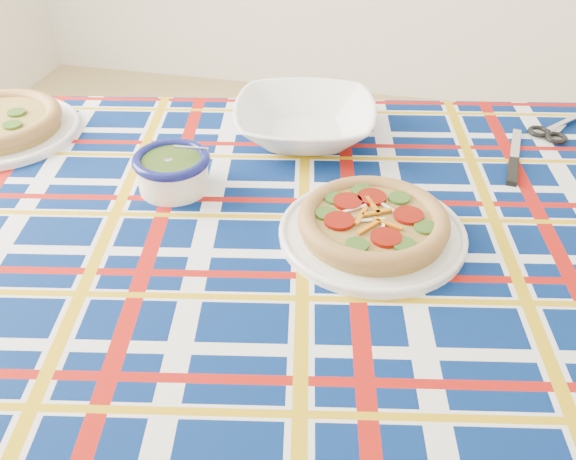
% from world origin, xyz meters
% --- Properties ---
extents(floor, '(4.00, 4.00, 0.00)m').
position_xyz_m(floor, '(0.00, 0.00, 0.00)').
color(floor, tan).
rests_on(floor, ground).
extents(dining_table, '(1.92, 1.41, 0.82)m').
position_xyz_m(dining_table, '(-0.08, -0.47, 0.74)').
color(dining_table, brown).
rests_on(dining_table, floor).
extents(tablecloth, '(1.97, 1.45, 0.12)m').
position_xyz_m(tablecloth, '(-0.08, -0.47, 0.77)').
color(tablecloth, '#041A52').
rests_on(tablecloth, dining_table).
extents(main_focaccia_plate, '(0.39, 0.39, 0.06)m').
position_xyz_m(main_focaccia_plate, '(0.12, -0.43, 0.86)').
color(main_focaccia_plate, olive).
rests_on(main_focaccia_plate, tablecloth).
extents(pesto_bowl, '(0.16, 0.16, 0.09)m').
position_xyz_m(pesto_bowl, '(-0.27, -0.36, 0.87)').
color(pesto_bowl, '#21390F').
rests_on(pesto_bowl, tablecloth).
extents(serving_bowl, '(0.36, 0.36, 0.08)m').
position_xyz_m(serving_bowl, '(-0.07, -0.10, 0.86)').
color(serving_bowl, white).
rests_on(serving_bowl, tablecloth).
extents(table_knife, '(0.05, 0.26, 0.01)m').
position_xyz_m(table_knife, '(0.38, -0.05, 0.83)').
color(table_knife, silver).
rests_on(table_knife, tablecloth).
extents(kitchen_scissors, '(0.19, 0.22, 0.02)m').
position_xyz_m(kitchen_scissors, '(0.50, 0.08, 0.83)').
color(kitchen_scissors, silver).
rests_on(kitchen_scissors, tablecloth).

